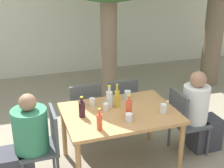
% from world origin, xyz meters
% --- Properties ---
extents(ground_plane, '(30.00, 30.00, 0.00)m').
position_xyz_m(ground_plane, '(0.00, 0.00, 0.00)').
color(ground_plane, gray).
extents(cafe_building_wall, '(10.00, 0.08, 2.80)m').
position_xyz_m(cafe_building_wall, '(0.00, 3.82, 1.40)').
color(cafe_building_wall, silver).
rests_on(cafe_building_wall, ground_plane).
extents(dining_table_front, '(1.37, 0.99, 0.76)m').
position_xyz_m(dining_table_front, '(0.00, 0.00, 0.68)').
color(dining_table_front, '#B27F4C').
rests_on(dining_table_front, ground_plane).
extents(patio_chair_0, '(0.44, 0.44, 0.91)m').
position_xyz_m(patio_chair_0, '(-0.92, 0.00, 0.51)').
color(patio_chair_0, '#474C51').
rests_on(patio_chair_0, ground_plane).
extents(patio_chair_1, '(0.44, 0.44, 0.91)m').
position_xyz_m(patio_chair_1, '(0.92, 0.00, 0.51)').
color(patio_chair_1, '#474C51').
rests_on(patio_chair_1, ground_plane).
extents(patio_chair_2, '(0.44, 0.44, 0.91)m').
position_xyz_m(patio_chair_2, '(-0.27, 0.73, 0.51)').
color(patio_chair_2, '#474C51').
rests_on(patio_chair_2, ground_plane).
extents(patio_chair_3, '(0.44, 0.44, 0.91)m').
position_xyz_m(patio_chair_3, '(0.27, 0.73, 0.51)').
color(patio_chair_3, '#474C51').
rests_on(patio_chair_3, ground_plane).
extents(person_seated_0, '(0.60, 0.39, 1.14)m').
position_xyz_m(person_seated_0, '(-1.15, -0.00, 0.52)').
color(person_seated_0, '#383842').
rests_on(person_seated_0, ground_plane).
extents(person_seated_1, '(0.57, 0.35, 1.16)m').
position_xyz_m(person_seated_1, '(1.15, -0.00, 0.52)').
color(person_seated_1, '#383842').
rests_on(person_seated_1, ground_plane).
extents(soda_bottle_0, '(0.08, 0.08, 0.28)m').
position_xyz_m(soda_bottle_0, '(0.05, -0.15, 0.87)').
color(soda_bottle_0, '#DB4C2D').
rests_on(soda_bottle_0, dining_table_front).
extents(water_bottle_1, '(0.08, 0.08, 0.29)m').
position_xyz_m(water_bottle_1, '(-0.08, 0.18, 0.87)').
color(water_bottle_1, silver).
rests_on(water_bottle_1, dining_table_front).
extents(oil_cruet_2, '(0.06, 0.06, 0.31)m').
position_xyz_m(oil_cruet_2, '(0.01, 0.14, 0.88)').
color(oil_cruet_2, gold).
rests_on(oil_cruet_2, dining_table_front).
extents(soda_bottle_3, '(0.06, 0.06, 0.25)m').
position_xyz_m(soda_bottle_3, '(-0.35, -0.33, 0.86)').
color(soda_bottle_3, '#DB4C2D').
rests_on(soda_bottle_3, dining_table_front).
extents(wine_bottle_4, '(0.08, 0.08, 0.26)m').
position_xyz_m(wine_bottle_4, '(-0.46, 0.02, 0.86)').
color(wine_bottle_4, '#331923').
rests_on(wine_bottle_4, dining_table_front).
extents(drinking_glass_0, '(0.08, 0.08, 0.10)m').
position_xyz_m(drinking_glass_0, '(-0.27, 0.28, 0.81)').
color(drinking_glass_0, silver).
rests_on(drinking_glass_0, dining_table_front).
extents(drinking_glass_1, '(0.07, 0.07, 0.09)m').
position_xyz_m(drinking_glass_1, '(-0.15, 0.09, 0.81)').
color(drinking_glass_1, silver).
rests_on(drinking_glass_1, dining_table_front).
extents(drinking_glass_2, '(0.08, 0.08, 0.12)m').
position_xyz_m(drinking_glass_2, '(0.22, 0.31, 0.82)').
color(drinking_glass_2, silver).
rests_on(drinking_glass_2, dining_table_front).
extents(drinking_glass_3, '(0.08, 0.08, 0.11)m').
position_xyz_m(drinking_glass_3, '(0.49, -0.19, 0.82)').
color(drinking_glass_3, white).
rests_on(drinking_glass_3, dining_table_front).
extents(drinking_glass_4, '(0.08, 0.08, 0.10)m').
position_xyz_m(drinking_glass_4, '(0.02, -0.26, 0.81)').
color(drinking_glass_4, white).
rests_on(drinking_glass_4, dining_table_front).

